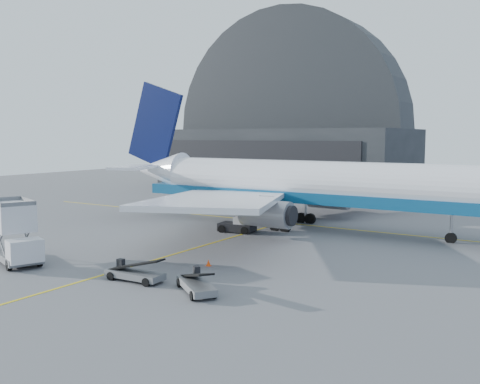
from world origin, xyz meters
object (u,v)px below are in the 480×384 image
Objects in this scene: airliner at (293,184)px; pushback_tug at (238,226)px; belt_loader_a at (134,273)px; belt_loader_b at (196,284)px; catering_truck at (15,233)px.

pushback_tug is (-3.67, -6.26, -4.38)m from airliner.
belt_loader_b is at bearing -0.88° from belt_loader_a.
catering_truck is 23.63m from pushback_tug.
belt_loader_a is at bearing -88.55° from airliner.
belt_loader_a is at bearing -141.85° from belt_loader_b.
pushback_tug is 21.49m from belt_loader_a.
belt_loader_a is at bearing 26.00° from catering_truck.
airliner is at bearing 139.80° from belt_loader_b.
airliner is 28.24m from belt_loader_b.
belt_loader_a is (0.69, -27.30, -4.48)m from airliner.
airliner is 27.67m from belt_loader_a.
catering_truck is at bearing -118.84° from pushback_tug.
pushback_tug is (8.19, 22.09, -1.82)m from catering_truck.
catering_truck reaches higher than belt_loader_a.
catering_truck reaches higher than belt_loader_b.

